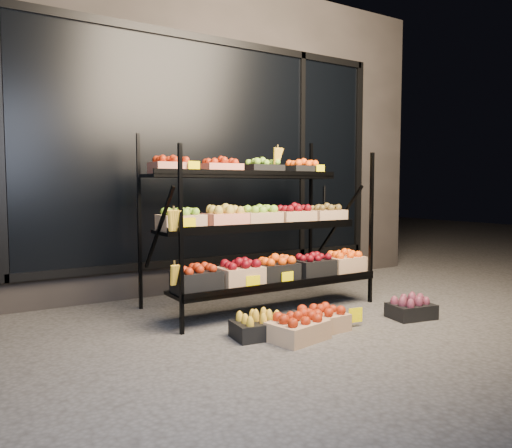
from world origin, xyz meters
TOP-DOWN VIEW (x-y plane):
  - ground at (0.00, 0.00)m, footprint 24.00×24.00m
  - building at (0.00, 2.59)m, footprint 6.00×2.08m
  - display_rack at (-0.01, 0.60)m, footprint 2.18×1.02m
  - tag_floor_a at (-0.29, -0.40)m, footprint 0.13×0.01m
  - tag_floor_b at (0.28, -0.40)m, footprint 0.13×0.01m
  - floor_crate_left at (-0.34, -0.43)m, footprint 0.48×0.40m
  - floor_crate_midleft at (-0.56, -0.21)m, footprint 0.41×0.32m
  - floor_crate_midright at (-0.03, -0.33)m, footprint 0.41×0.31m
  - floor_crate_right at (0.89, -0.46)m, footprint 0.42×0.34m

SIDE VIEW (x-z plane):
  - ground at x=0.00m, z-range 0.00..0.00m
  - tag_floor_a at x=-0.29m, z-range 0.00..0.12m
  - tag_floor_b at x=0.28m, z-range 0.00..0.12m
  - floor_crate_right at x=0.89m, z-range -0.01..0.19m
  - floor_crate_midleft at x=-0.56m, z-range -0.01..0.19m
  - floor_crate_midright at x=-0.03m, z-range -0.01..0.20m
  - floor_crate_left at x=-0.34m, z-range -0.01..0.21m
  - display_rack at x=-0.01m, z-range -0.05..1.63m
  - building at x=0.00m, z-range 0.00..3.50m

